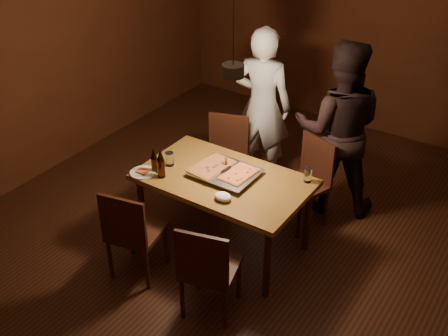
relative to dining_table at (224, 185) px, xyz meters
The scene contains 19 objects.
room_shell 0.73m from the dining_table, 41.03° to the left, with size 6.00×6.00×6.00m.
dining_table is the anchor object (origin of this frame).
chair_far_left 0.87m from the dining_table, 122.31° to the left, with size 0.53×0.53×0.49m.
chair_far_right 0.92m from the dining_table, 59.81° to the left, with size 0.54×0.54×0.49m.
chair_near_left 0.91m from the dining_table, 117.06° to the right, with size 0.50×0.50×0.49m.
chair_near_right 0.92m from the dining_table, 64.74° to the right, with size 0.52×0.52×0.49m.
pizza_tray 0.10m from the dining_table, 101.24° to the left, with size 0.55×0.45×0.05m, color silver.
pizza_meat 0.20m from the dining_table, behind, with size 0.26×0.41×0.02m, color maroon.
pizza_cheese 0.19m from the dining_table, 21.83° to the left, with size 0.22×0.35×0.02m, color gold.
spatula 0.14m from the dining_table, 100.20° to the left, with size 0.09×0.24×0.04m, color silver, non-canonical shape.
beer_bottle_a 0.65m from the dining_table, 155.40° to the right, with size 0.06×0.06×0.23m.
beer_bottle_b 0.59m from the dining_table, 147.88° to the right, with size 0.07×0.07×0.26m.
water_glass_left 0.56m from the dining_table, 169.97° to the right, with size 0.08×0.08×0.13m, color silver.
water_glass_right 0.74m from the dining_table, 28.74° to the left, with size 0.07×0.07×0.14m, color silver.
plate_slice 0.73m from the dining_table, 151.83° to the right, with size 0.23×0.23×0.03m.
napkin 0.36m from the dining_table, 57.97° to the right, with size 0.15×0.12×0.06m, color white.
diner_white 1.32m from the dining_table, 105.50° to the left, with size 0.63×0.41×1.72m, color silver.
diner_dark 1.31m from the dining_table, 64.20° to the left, with size 0.87×0.68×1.78m, color black.
pendant_lamp 1.09m from the dining_table, 41.03° to the left, with size 0.18×0.18×1.10m.
Camera 1 is at (2.26, -3.52, 3.42)m, focal length 45.00 mm.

